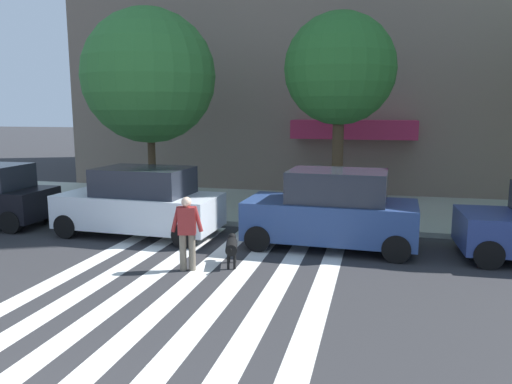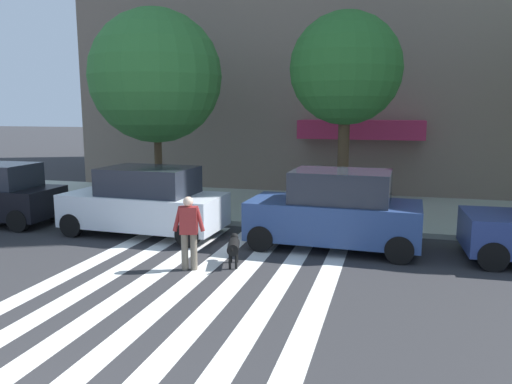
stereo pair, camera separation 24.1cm
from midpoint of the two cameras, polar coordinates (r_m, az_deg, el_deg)
The scene contains 9 objects.
ground_plane at distance 9.97m, azimuth -9.54°, elevation -11.17°, with size 160.00×160.00×0.00m, color #2B2B2D.
sidewalk_far at distance 17.78m, azimuth 2.17°, elevation -1.63°, with size 80.00×6.00×0.15m, color #A8AF9F.
crosswalk_stripes at distance 9.88m, azimuth -8.33°, elevation -11.31°, with size 5.85×10.50×0.01m.
parked_car_behind_first at distance 14.24m, azimuth -12.13°, elevation -1.15°, with size 4.55×2.15×1.91m.
parked_car_third_in_line at distance 12.70m, azimuth 9.67°, elevation -2.18°, with size 4.34×2.12×1.99m.
street_tree_nearest at distance 17.54m, azimuth -11.08°, elevation 12.91°, with size 4.49×4.49×6.70m.
street_tree_middle at distance 15.92m, azimuth 10.72°, elevation 13.68°, with size 3.45×3.45×6.31m.
pedestrian_dog_walker at distance 10.89m, azimuth -7.11°, elevation -4.24°, with size 0.70×0.33×1.64m.
dog_on_leash at distance 11.28m, azimuth -1.98°, elevation -6.22°, with size 0.45×1.09×0.65m.
Camera 2 is at (4.14, -2.84, 3.49)m, focal length 34.76 mm.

